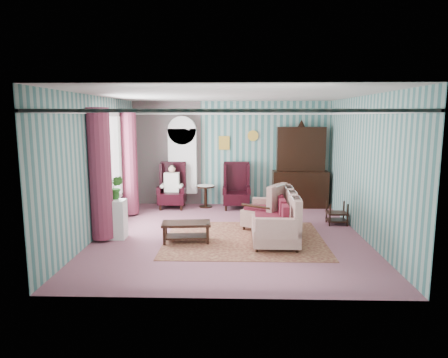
{
  "coord_description": "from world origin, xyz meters",
  "views": [
    {
      "loc": [
        0.11,
        -8.16,
        2.47
      ],
      "look_at": [
        -0.14,
        0.6,
        1.1
      ],
      "focal_mm": 32.0,
      "sensor_mm": 36.0,
      "label": 1
    }
  ],
  "objects_px": {
    "seated_woman": "(172,187)",
    "plant_stand": "(112,219)",
    "round_side_table": "(206,196)",
    "wingback_left": "(172,186)",
    "bookcase": "(183,166)",
    "coffee_table": "(186,232)",
    "wingback_right": "(237,186)",
    "dresser_hutch": "(301,165)",
    "nest_table": "(337,213)",
    "sofa": "(274,216)",
    "floral_armchair": "(264,208)"
  },
  "relations": [
    {
      "from": "dresser_hutch",
      "to": "plant_stand",
      "type": "distance_m",
      "value": 5.31
    },
    {
      "from": "bookcase",
      "to": "round_side_table",
      "type": "xyz_separation_m",
      "value": [
        0.65,
        -0.24,
        -0.82
      ]
    },
    {
      "from": "round_side_table",
      "to": "nest_table",
      "type": "distance_m",
      "value": 3.6
    },
    {
      "from": "nest_table",
      "to": "wingback_left",
      "type": "bearing_deg",
      "value": 159.15
    },
    {
      "from": "wingback_left",
      "to": "sofa",
      "type": "bearing_deg",
      "value": -46.98
    },
    {
      "from": "bookcase",
      "to": "plant_stand",
      "type": "xyz_separation_m",
      "value": [
        -1.05,
        -3.14,
        -0.72
      ]
    },
    {
      "from": "nest_table",
      "to": "floral_armchair",
      "type": "distance_m",
      "value": 1.79
    },
    {
      "from": "bookcase",
      "to": "coffee_table",
      "type": "bearing_deg",
      "value": -81.6
    },
    {
      "from": "wingback_left",
      "to": "sofa",
      "type": "relative_size",
      "value": 0.63
    },
    {
      "from": "wingback_left",
      "to": "floral_armchair",
      "type": "xyz_separation_m",
      "value": [
        2.35,
        -1.99,
        -0.14
      ]
    },
    {
      "from": "coffee_table",
      "to": "plant_stand",
      "type": "bearing_deg",
      "value": 171.92
    },
    {
      "from": "plant_stand",
      "to": "wingback_right",
      "type": "bearing_deg",
      "value": 47.16
    },
    {
      "from": "wingback_left",
      "to": "coffee_table",
      "type": "xyz_separation_m",
      "value": [
        0.75,
        -2.97,
        -0.42
      ]
    },
    {
      "from": "seated_woman",
      "to": "plant_stand",
      "type": "height_order",
      "value": "seated_woman"
    },
    {
      "from": "bookcase",
      "to": "seated_woman",
      "type": "relative_size",
      "value": 1.9
    },
    {
      "from": "wingback_left",
      "to": "coffee_table",
      "type": "relative_size",
      "value": 1.31
    },
    {
      "from": "round_side_table",
      "to": "coffee_table",
      "type": "bearing_deg",
      "value": -92.83
    },
    {
      "from": "seated_woman",
      "to": "plant_stand",
      "type": "relative_size",
      "value": 1.47
    },
    {
      "from": "dresser_hutch",
      "to": "nest_table",
      "type": "height_order",
      "value": "dresser_hutch"
    },
    {
      "from": "dresser_hutch",
      "to": "round_side_table",
      "type": "distance_m",
      "value": 2.75
    },
    {
      "from": "bookcase",
      "to": "coffee_table",
      "type": "xyz_separation_m",
      "value": [
        0.5,
        -3.36,
        -0.92
      ]
    },
    {
      "from": "plant_stand",
      "to": "coffee_table",
      "type": "xyz_separation_m",
      "value": [
        1.55,
        -0.22,
        -0.2
      ]
    },
    {
      "from": "plant_stand",
      "to": "round_side_table",
      "type": "bearing_deg",
      "value": 59.62
    },
    {
      "from": "wingback_right",
      "to": "round_side_table",
      "type": "xyz_separation_m",
      "value": [
        -0.85,
        0.15,
        -0.33
      ]
    },
    {
      "from": "wingback_left",
      "to": "seated_woman",
      "type": "relative_size",
      "value": 1.06
    },
    {
      "from": "bookcase",
      "to": "plant_stand",
      "type": "height_order",
      "value": "bookcase"
    },
    {
      "from": "wingback_right",
      "to": "seated_woman",
      "type": "height_order",
      "value": "wingback_right"
    },
    {
      "from": "wingback_left",
      "to": "coffee_table",
      "type": "bearing_deg",
      "value": -75.9
    },
    {
      "from": "nest_table",
      "to": "plant_stand",
      "type": "xyz_separation_m",
      "value": [
        -4.87,
        -1.2,
        0.13
      ]
    },
    {
      "from": "round_side_table",
      "to": "sofa",
      "type": "bearing_deg",
      "value": -60.51
    },
    {
      "from": "plant_stand",
      "to": "floral_armchair",
      "type": "relative_size",
      "value": 0.83
    },
    {
      "from": "seated_woman",
      "to": "floral_armchair",
      "type": "bearing_deg",
      "value": -40.27
    },
    {
      "from": "wingback_left",
      "to": "round_side_table",
      "type": "height_order",
      "value": "wingback_left"
    },
    {
      "from": "floral_armchair",
      "to": "sofa",
      "type": "bearing_deg",
      "value": -135.72
    },
    {
      "from": "plant_stand",
      "to": "sofa",
      "type": "relative_size",
      "value": 0.41
    },
    {
      "from": "dresser_hutch",
      "to": "wingback_left",
      "type": "distance_m",
      "value": 3.55
    },
    {
      "from": "wingback_left",
      "to": "bookcase",
      "type": "bearing_deg",
      "value": 57.34
    },
    {
      "from": "plant_stand",
      "to": "wingback_left",
      "type": "bearing_deg",
      "value": 73.78
    },
    {
      "from": "wingback_right",
      "to": "seated_woman",
      "type": "relative_size",
      "value": 1.06
    },
    {
      "from": "wingback_left",
      "to": "plant_stand",
      "type": "distance_m",
      "value": 2.87
    },
    {
      "from": "wingback_left",
      "to": "nest_table",
      "type": "xyz_separation_m",
      "value": [
        4.07,
        -1.55,
        -0.35
      ]
    },
    {
      "from": "wingback_left",
      "to": "floral_armchair",
      "type": "distance_m",
      "value": 3.08
    },
    {
      "from": "bookcase",
      "to": "wingback_right",
      "type": "distance_m",
      "value": 1.63
    },
    {
      "from": "bookcase",
      "to": "plant_stand",
      "type": "distance_m",
      "value": 3.39
    },
    {
      "from": "wingback_right",
      "to": "plant_stand",
      "type": "relative_size",
      "value": 1.56
    },
    {
      "from": "wingback_left",
      "to": "plant_stand",
      "type": "relative_size",
      "value": 1.56
    },
    {
      "from": "nest_table",
      "to": "coffee_table",
      "type": "relative_size",
      "value": 0.56
    },
    {
      "from": "bookcase",
      "to": "sofa",
      "type": "xyz_separation_m",
      "value": [
        2.25,
        -3.07,
        -0.65
      ]
    },
    {
      "from": "dresser_hutch",
      "to": "nest_table",
      "type": "xyz_separation_m",
      "value": [
        0.57,
        -1.82,
        -0.91
      ]
    },
    {
      "from": "sofa",
      "to": "wingback_left",
      "type": "bearing_deg",
      "value": 43.95
    }
  ]
}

